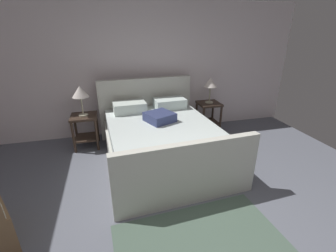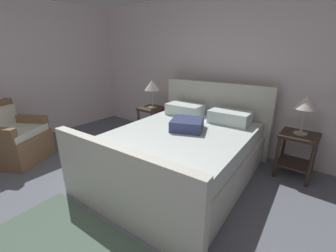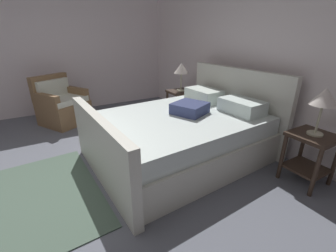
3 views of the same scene
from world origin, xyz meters
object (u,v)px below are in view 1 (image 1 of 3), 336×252
at_px(nightstand_left, 85,126).
at_px(table_lamp_left, 80,93).
at_px(table_lamp_right, 211,83).
at_px(bed, 161,139).
at_px(nightstand_right, 208,112).

distance_m(nightstand_left, table_lamp_left, 0.60).
relative_size(table_lamp_right, table_lamp_left, 0.99).
xyz_separation_m(bed, nightstand_right, (1.22, 0.90, 0.06)).
distance_m(bed, table_lamp_right, 1.65).
bearing_deg(nightstand_left, table_lamp_right, 3.42).
height_order(bed, nightstand_right, bed).
xyz_separation_m(bed, table_lamp_right, (1.22, 0.90, 0.65)).
xyz_separation_m(table_lamp_right, table_lamp_left, (-2.42, -0.14, 0.00)).
distance_m(bed, nightstand_left, 1.43).
height_order(nightstand_left, table_lamp_left, table_lamp_left).
distance_m(nightstand_right, table_lamp_left, 2.50).
bearing_deg(bed, table_lamp_right, 36.57).
bearing_deg(bed, table_lamp_left, 147.98).
xyz_separation_m(bed, table_lamp_left, (-1.21, 0.76, 0.66)).
relative_size(bed, table_lamp_right, 4.61).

